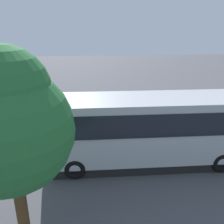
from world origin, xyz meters
name	(u,v)px	position (x,y,z in m)	size (l,w,h in m)	color
ground_plane	(117,124)	(0.00, 0.00, 0.00)	(80.00, 80.00, 0.00)	#4C4C51
tour_bus	(146,131)	(-0.80, 4.85, 1.64)	(9.33, 2.69, 3.25)	#B7BABF
spectator_far_left	(151,120)	(-1.77, 2.05, 1.07)	(0.57, 0.32, 1.79)	#473823
spectator_left	(126,121)	(-0.28, 2.12, 1.04)	(0.58, 0.33, 1.75)	#473823
spectator_centre	(108,122)	(0.75, 2.00, 1.00)	(0.58, 0.38, 1.68)	black
parked_motorcycle_silver	(130,133)	(-0.46, 2.58, 0.48)	(2.05, 0.59, 0.99)	black
parked_motorcycle_dark	(79,138)	(2.40, 2.87, 0.48)	(2.03, 0.71, 0.99)	black
stunt_motorcycle	(80,103)	(2.45, -1.61, 1.06)	(1.84, 0.71, 1.92)	black
traffic_cone	(113,110)	(0.06, -2.12, 0.30)	(0.34, 0.34, 0.63)	orange
tree_right	(8,122)	(3.67, 9.44, 4.10)	(3.14, 3.14, 5.92)	#51381E
bay_line_a	(151,120)	(-2.52, -0.62, 0.00)	(0.26, 3.97, 0.01)	white
bay_line_b	(110,121)	(0.42, -0.62, 0.00)	(0.26, 3.89, 0.01)	white
bay_line_c	(67,122)	(3.35, -0.62, 0.00)	(0.26, 3.84, 0.01)	white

